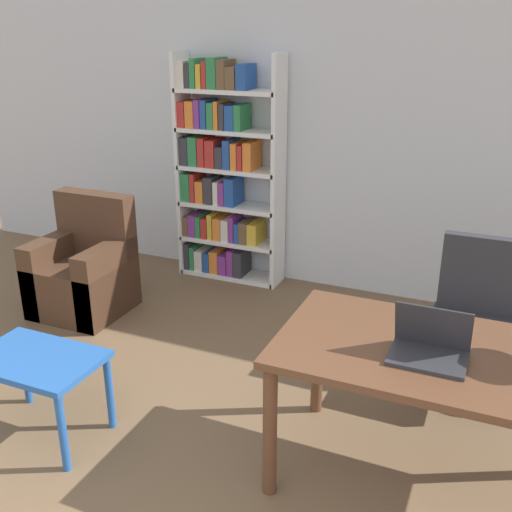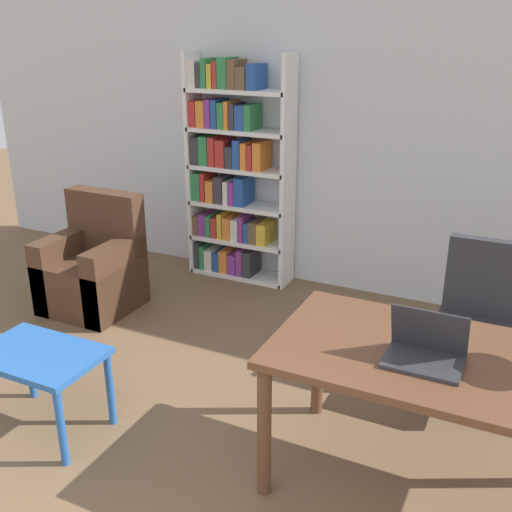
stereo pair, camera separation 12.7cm
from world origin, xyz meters
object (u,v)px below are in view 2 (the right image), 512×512
at_px(side_table_blue, 39,364).
at_px(bookshelf, 232,174).
at_px(desk, 435,374).
at_px(office_chair, 477,330).
at_px(armchair, 93,271).
at_px(laptop, 425,350).

bearing_deg(side_table_blue, bookshelf, 92.60).
xyz_separation_m(desk, side_table_blue, (-2.06, -0.46, -0.24)).
bearing_deg(office_chair, bookshelf, 154.87).
bearing_deg(armchair, bookshelf, 57.79).
relative_size(side_table_blue, armchair, 0.74).
xyz_separation_m(laptop, armchair, (-2.83, 1.03, -0.51)).
bearing_deg(desk, side_table_blue, -167.52).
bearing_deg(desk, office_chair, 84.27).
distance_m(desk, armchair, 3.05).
bearing_deg(office_chair, desk, -95.73).
height_order(laptop, office_chair, laptop).
bearing_deg(desk, bookshelf, 136.41).
relative_size(laptop, office_chair, 0.35).
distance_m(armchair, bookshelf, 1.47).
relative_size(armchair, bookshelf, 0.47).
distance_m(office_chair, armchair, 2.98).
xyz_separation_m(desk, laptop, (-0.04, -0.08, 0.15)).
height_order(desk, laptop, laptop).
xyz_separation_m(armchair, bookshelf, (0.70, 1.11, 0.65)).
relative_size(office_chair, bookshelf, 0.49).
bearing_deg(side_table_blue, armchair, 120.10).
distance_m(side_table_blue, bookshelf, 2.58).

